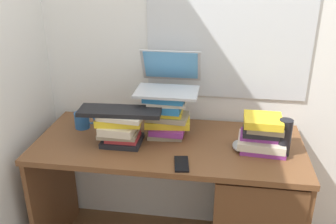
{
  "coord_description": "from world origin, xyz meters",
  "views": [
    {
      "loc": [
        0.25,
        -1.72,
        1.69
      ],
      "look_at": [
        -0.0,
        -0.02,
        0.94
      ],
      "focal_mm": 39.58,
      "sensor_mm": 36.0,
      "label": 1
    }
  ],
  "objects_px": {
    "book_stack_tall": "(167,114)",
    "water_bottle": "(284,137)",
    "laptop": "(169,80)",
    "computer_mouse": "(238,146)",
    "keyboard": "(120,111)",
    "book_stack_keyboard_riser": "(120,128)",
    "mug": "(82,120)",
    "desk": "(233,204)",
    "cell_phone": "(182,164)",
    "book_stack_side": "(263,135)"
  },
  "relations": [
    {
      "from": "book_stack_tall",
      "to": "keyboard",
      "type": "height_order",
      "value": "book_stack_tall"
    },
    {
      "from": "computer_mouse",
      "to": "mug",
      "type": "relative_size",
      "value": 0.86
    },
    {
      "from": "book_stack_keyboard_riser",
      "to": "computer_mouse",
      "type": "bearing_deg",
      "value": 2.93
    },
    {
      "from": "book_stack_side",
      "to": "mug",
      "type": "distance_m",
      "value": 1.0
    },
    {
      "from": "book_stack_tall",
      "to": "mug",
      "type": "xyz_separation_m",
      "value": [
        -0.49,
        0.02,
        -0.08
      ]
    },
    {
      "from": "book_stack_keyboard_riser",
      "to": "laptop",
      "type": "height_order",
      "value": "laptop"
    },
    {
      "from": "laptop",
      "to": "computer_mouse",
      "type": "distance_m",
      "value": 0.5
    },
    {
      "from": "water_bottle",
      "to": "cell_phone",
      "type": "relative_size",
      "value": 1.38
    },
    {
      "from": "book_stack_keyboard_riser",
      "to": "water_bottle",
      "type": "height_order",
      "value": "water_bottle"
    },
    {
      "from": "desk",
      "to": "laptop",
      "type": "bearing_deg",
      "value": 155.96
    },
    {
      "from": "laptop",
      "to": "keyboard",
      "type": "relative_size",
      "value": 0.78
    },
    {
      "from": "book_stack_side",
      "to": "water_bottle",
      "type": "height_order",
      "value": "water_bottle"
    },
    {
      "from": "keyboard",
      "to": "cell_phone",
      "type": "distance_m",
      "value": 0.42
    },
    {
      "from": "book_stack_tall",
      "to": "mug",
      "type": "distance_m",
      "value": 0.5
    },
    {
      "from": "book_stack_tall",
      "to": "water_bottle",
      "type": "bearing_deg",
      "value": -12.02
    },
    {
      "from": "book_stack_tall",
      "to": "mug",
      "type": "height_order",
      "value": "book_stack_tall"
    },
    {
      "from": "water_bottle",
      "to": "laptop",
      "type": "bearing_deg",
      "value": 161.96
    },
    {
      "from": "laptop",
      "to": "mug",
      "type": "height_order",
      "value": "laptop"
    },
    {
      "from": "computer_mouse",
      "to": "laptop",
      "type": "bearing_deg",
      "value": 156.04
    },
    {
      "from": "book_stack_tall",
      "to": "cell_phone",
      "type": "xyz_separation_m",
      "value": [
        0.12,
        -0.3,
        -0.12
      ]
    },
    {
      "from": "book_stack_tall",
      "to": "keyboard",
      "type": "xyz_separation_m",
      "value": [
        -0.22,
        -0.13,
        0.06
      ]
    },
    {
      "from": "book_stack_tall",
      "to": "mug",
      "type": "relative_size",
      "value": 2.06
    },
    {
      "from": "laptop",
      "to": "cell_phone",
      "type": "bearing_deg",
      "value": -72.51
    },
    {
      "from": "book_stack_keyboard_riser",
      "to": "book_stack_side",
      "type": "relative_size",
      "value": 1.03
    },
    {
      "from": "desk",
      "to": "book_stack_side",
      "type": "xyz_separation_m",
      "value": [
        0.12,
        0.01,
        0.43
      ]
    },
    {
      "from": "cell_phone",
      "to": "book_stack_side",
      "type": "bearing_deg",
      "value": 20.01
    },
    {
      "from": "book_stack_tall",
      "to": "computer_mouse",
      "type": "relative_size",
      "value": 2.41
    },
    {
      "from": "laptop",
      "to": "keyboard",
      "type": "xyz_separation_m",
      "value": [
        -0.22,
        -0.2,
        -0.11
      ]
    },
    {
      "from": "book_stack_keyboard_riser",
      "to": "computer_mouse",
      "type": "distance_m",
      "value": 0.61
    },
    {
      "from": "keyboard",
      "to": "water_bottle",
      "type": "distance_m",
      "value": 0.83
    },
    {
      "from": "computer_mouse",
      "to": "water_bottle",
      "type": "height_order",
      "value": "water_bottle"
    },
    {
      "from": "computer_mouse",
      "to": "cell_phone",
      "type": "bearing_deg",
      "value": -143.45
    },
    {
      "from": "keyboard",
      "to": "cell_phone",
      "type": "xyz_separation_m",
      "value": [
        0.34,
        -0.17,
        -0.18
      ]
    },
    {
      "from": "laptop",
      "to": "mug",
      "type": "relative_size",
      "value": 2.71
    },
    {
      "from": "desk",
      "to": "book_stack_keyboard_riser",
      "type": "height_order",
      "value": "book_stack_keyboard_riser"
    },
    {
      "from": "book_stack_keyboard_riser",
      "to": "mug",
      "type": "relative_size",
      "value": 2.12
    },
    {
      "from": "keyboard",
      "to": "mug",
      "type": "height_order",
      "value": "keyboard"
    },
    {
      "from": "book_stack_tall",
      "to": "water_bottle",
      "type": "distance_m",
      "value": 0.61
    },
    {
      "from": "computer_mouse",
      "to": "cell_phone",
      "type": "xyz_separation_m",
      "value": [
        -0.27,
        -0.2,
        -0.01
      ]
    },
    {
      "from": "mug",
      "to": "book_stack_side",
      "type": "bearing_deg",
      "value": -6.37
    },
    {
      "from": "desk",
      "to": "water_bottle",
      "type": "relative_size",
      "value": 7.53
    },
    {
      "from": "book_stack_side",
      "to": "cell_phone",
      "type": "height_order",
      "value": "book_stack_side"
    },
    {
      "from": "desk",
      "to": "keyboard",
      "type": "bearing_deg",
      "value": -177.42
    },
    {
      "from": "desk",
      "to": "water_bottle",
      "type": "height_order",
      "value": "water_bottle"
    },
    {
      "from": "book_stack_tall",
      "to": "book_stack_side",
      "type": "bearing_deg",
      "value": -10.39
    },
    {
      "from": "book_stack_side",
      "to": "computer_mouse",
      "type": "relative_size",
      "value": 2.41
    },
    {
      "from": "laptop",
      "to": "mug",
      "type": "bearing_deg",
      "value": -174.29
    },
    {
      "from": "laptop",
      "to": "mug",
      "type": "distance_m",
      "value": 0.55
    },
    {
      "from": "computer_mouse",
      "to": "mug",
      "type": "xyz_separation_m",
      "value": [
        -0.87,
        0.12,
        0.03
      ]
    },
    {
      "from": "book_stack_keyboard_riser",
      "to": "water_bottle",
      "type": "bearing_deg",
      "value": 0.45
    }
  ]
}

